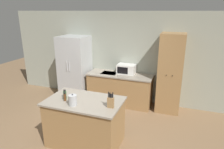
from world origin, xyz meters
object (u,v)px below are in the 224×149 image
Objects in this scene: pantry_cabinet at (170,74)px; spice_bottle_amber_oil at (70,97)px; knife_block at (111,102)px; kettle at (73,100)px; refrigerator at (75,68)px; spice_bottle_tall_dark at (65,97)px; microwave at (126,69)px; spice_bottle_short_red at (65,94)px.

spice_bottle_amber_oil is at bearing -129.52° from pantry_cabinet.
kettle is (-0.68, -0.15, -0.01)m from knife_block.
refrigerator is 2.32m from spice_bottle_tall_dark.
spice_bottle_amber_oil is at bearing 51.35° from spice_bottle_tall_dark.
pantry_cabinet is 22.45× the size of spice_bottle_amber_oil.
knife_block is at bearing -112.01° from pantry_cabinet.
spice_bottle_amber_oil is (-0.51, -2.18, -0.03)m from microwave.
knife_block is 0.93m from spice_bottle_tall_dark.
knife_block reaches higher than spice_bottle_tall_dark.
kettle is at bearing -60.82° from refrigerator.
refrigerator is at bearing 114.90° from spice_bottle_short_red.
microwave is 2.83× the size of spice_bottle_short_red.
microwave is 2.26m from spice_bottle_short_red.
knife_block reaches higher than microwave.
microwave is 2.24m from spice_bottle_amber_oil.
knife_block is (0.35, -2.23, 0.03)m from microwave.
knife_block is at bearing -81.14° from microwave.
spice_bottle_amber_oil is (0.14, -0.02, -0.04)m from spice_bottle_short_red.
refrigerator is at bearing 115.32° from spice_bottle_tall_dark.
spice_bottle_amber_oil is 0.42× the size of kettle.
spice_bottle_tall_dark is (-1.79, -2.17, -0.01)m from pantry_cabinet.
kettle reaches higher than microwave.
pantry_cabinet reaches higher than spice_bottle_short_red.
spice_bottle_short_red is at bearing 144.98° from kettle.
pantry_cabinet is 6.89× the size of knife_block.
microwave is 1.66× the size of knife_block.
kettle is (-0.33, -2.38, 0.02)m from microwave.
pantry_cabinet is at bearing 48.13° from spice_bottle_short_red.
spice_bottle_amber_oil is (1.06, -2.01, 0.04)m from refrigerator.
spice_bottle_tall_dark reaches higher than spice_bottle_amber_oil.
microwave is at bearing 76.87° from spice_bottle_amber_oil.
pantry_cabinet is 4.16× the size of microwave.
spice_bottle_tall_dark is 0.27m from kettle.
spice_bottle_amber_oil is at bearing -62.17° from refrigerator.
microwave is at bearing 175.65° from pantry_cabinet.
kettle is (0.24, -0.11, 0.02)m from spice_bottle_tall_dark.
refrigerator is 2.54m from kettle.
spice_bottle_short_red is 0.80× the size of kettle.
pantry_cabinet is at bearing 55.94° from kettle.
spice_bottle_amber_oil is at bearing -6.38° from spice_bottle_short_red.
refrigerator is 2.82m from knife_block.
kettle is (0.31, -0.22, 0.02)m from spice_bottle_short_red.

